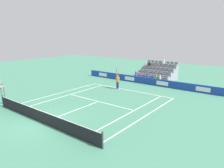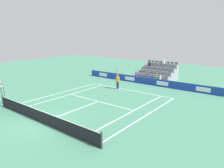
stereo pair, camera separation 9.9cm
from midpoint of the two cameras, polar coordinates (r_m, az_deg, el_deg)
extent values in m
plane|color=#47896B|center=(16.39, -19.13, -10.16)|extent=(80.00, 80.00, 0.00)
cube|color=white|center=(24.51, 4.60, -1.69)|extent=(10.97, 0.10, 0.01)
cube|color=white|center=(20.30, -3.93, -4.86)|extent=(8.23, 0.10, 0.01)
cube|color=white|center=(18.17, -10.67, -7.28)|extent=(0.10, 6.40, 0.01)
cube|color=white|center=(22.84, -12.47, -3.08)|extent=(0.10, 11.89, 0.01)
cube|color=white|center=(17.62, 5.25, -7.76)|extent=(0.10, 11.89, 0.01)
cube|color=white|center=(23.88, -14.59, -2.49)|extent=(0.10, 11.89, 0.01)
cube|color=white|center=(16.99, 9.20, -8.71)|extent=(0.10, 11.89, 0.01)
cube|color=white|center=(24.42, 4.47, -1.74)|extent=(0.10, 0.20, 0.01)
cube|color=#193899|center=(27.79, 9.17, 0.92)|extent=(19.60, 0.20, 0.90)
cube|color=white|center=(25.15, 23.90, -1.37)|extent=(1.57, 0.01, 0.50)
cube|color=white|center=(26.65, 13.68, 0.18)|extent=(1.57, 0.01, 0.50)
cube|color=white|center=(28.92, 4.80, 1.53)|extent=(1.57, 0.01, 0.50)
cube|color=white|center=(31.78, -2.64, 2.63)|extent=(1.57, 0.01, 0.50)
cylinder|color=#33383D|center=(21.21, -28.19, -4.16)|extent=(0.10, 0.10, 1.07)
cylinder|color=#33383D|center=(12.05, -2.88, -15.41)|extent=(0.10, 0.10, 1.07)
cube|color=black|center=(16.22, -19.25, -8.66)|extent=(11.77, 0.02, 0.92)
cube|color=white|center=(16.05, -19.38, -7.07)|extent=(11.77, 0.04, 0.04)
cylinder|color=navy|center=(24.72, 1.63, -0.45)|extent=(0.16, 0.16, 0.90)
cylinder|color=navy|center=(24.90, 1.29, -0.35)|extent=(0.16, 0.16, 0.90)
cube|color=white|center=(24.82, 1.62, -1.37)|extent=(0.19, 0.28, 0.08)
cube|color=white|center=(25.00, 1.29, -1.26)|extent=(0.19, 0.28, 0.08)
cube|color=orange|center=(24.64, 1.47, 1.29)|extent=(0.31, 0.41, 0.60)
sphere|color=#9E7251|center=(24.55, 1.47, 2.34)|extent=(0.24, 0.24, 0.24)
cylinder|color=#9E7251|center=(24.70, 1.17, 2.77)|extent=(0.09, 0.09, 0.62)
cylinder|color=#9E7251|center=(24.44, 1.69, 1.24)|extent=(0.09, 0.09, 0.56)
cylinder|color=black|center=(24.62, 1.17, 3.79)|extent=(0.04, 0.04, 0.28)
torus|color=red|center=(24.57, 1.18, 4.44)|extent=(0.12, 0.31, 0.31)
sphere|color=#D1E533|center=(24.53, 1.18, 5.09)|extent=(0.07, 0.07, 0.07)
cylinder|color=#474C54|center=(21.67, -27.85, -2.89)|extent=(0.07, 0.07, 1.71)
cylinder|color=#474C54|center=(22.21, -28.51, -2.61)|extent=(0.07, 0.07, 1.71)
cube|color=#474C54|center=(21.70, -28.45, 0.00)|extent=(0.56, 0.05, 0.04)
cube|color=gray|center=(28.78, 10.18, 0.82)|extent=(4.96, 0.95, 0.42)
cube|color=slate|center=(27.81, 14.17, 0.84)|extent=(0.48, 0.44, 0.20)
cube|color=slate|center=(27.94, 14.36, 1.41)|extent=(0.48, 0.04, 0.30)
cube|color=slate|center=(28.05, 13.01, 1.01)|extent=(0.48, 0.44, 0.20)
cube|color=slate|center=(28.18, 13.21, 1.58)|extent=(0.48, 0.04, 0.30)
cube|color=slate|center=(28.31, 11.87, 1.18)|extent=(0.48, 0.44, 0.20)
cube|color=slate|center=(28.43, 12.07, 1.74)|extent=(0.48, 0.04, 0.30)
cube|color=slate|center=(28.57, 10.76, 1.34)|extent=(0.48, 0.44, 0.20)
cube|color=slate|center=(28.70, 10.96, 1.89)|extent=(0.48, 0.04, 0.30)
cube|color=slate|center=(28.85, 9.66, 1.50)|extent=(0.48, 0.44, 0.20)
cube|color=slate|center=(28.98, 9.87, 2.05)|extent=(0.48, 0.04, 0.30)
cube|color=slate|center=(29.14, 8.59, 1.66)|extent=(0.48, 0.44, 0.20)
cube|color=slate|center=(29.26, 8.79, 2.20)|extent=(0.48, 0.04, 0.30)
cube|color=slate|center=(29.44, 7.53, 1.81)|extent=(0.48, 0.44, 0.20)
cube|color=slate|center=(29.56, 7.74, 2.34)|extent=(0.48, 0.04, 0.30)
cube|color=slate|center=(29.74, 6.50, 1.96)|extent=(0.48, 0.44, 0.20)
cube|color=slate|center=(29.87, 6.71, 2.49)|extent=(0.48, 0.04, 0.30)
cube|color=gray|center=(29.56, 11.05, 1.53)|extent=(4.96, 0.95, 0.84)
cube|color=slate|center=(28.58, 14.98, 1.98)|extent=(0.48, 0.44, 0.20)
cube|color=slate|center=(28.72, 15.17, 2.53)|extent=(0.48, 0.04, 0.30)
cube|color=slate|center=(28.82, 13.85, 2.14)|extent=(0.48, 0.44, 0.20)
cube|color=slate|center=(28.96, 14.04, 2.69)|extent=(0.48, 0.04, 0.30)
cube|color=slate|center=(29.07, 12.73, 2.29)|extent=(0.48, 0.44, 0.20)
cube|color=slate|center=(29.20, 12.92, 2.83)|extent=(0.48, 0.04, 0.30)
cube|color=slate|center=(29.33, 11.64, 2.44)|extent=(0.48, 0.44, 0.20)
cube|color=slate|center=(29.46, 11.83, 2.98)|extent=(0.48, 0.04, 0.30)
cube|color=slate|center=(29.60, 10.56, 2.59)|extent=(0.48, 0.44, 0.20)
cube|color=slate|center=(29.73, 10.76, 3.12)|extent=(0.48, 0.04, 0.30)
cube|color=slate|center=(29.88, 9.50, 2.73)|extent=(0.48, 0.44, 0.20)
cube|color=slate|center=(30.01, 9.70, 3.25)|extent=(0.48, 0.04, 0.30)
cube|color=slate|center=(30.17, 8.47, 2.87)|extent=(0.48, 0.44, 0.20)
cube|color=slate|center=(30.30, 8.67, 3.39)|extent=(0.48, 0.04, 0.30)
cube|color=slate|center=(30.47, 7.45, 3.01)|extent=(0.48, 0.44, 0.20)
cube|color=slate|center=(30.60, 7.65, 3.52)|extent=(0.48, 0.04, 0.30)
cube|color=gray|center=(30.36, 11.88, 2.20)|extent=(4.96, 0.95, 1.26)
cube|color=slate|center=(29.38, 15.75, 3.07)|extent=(0.48, 0.44, 0.20)
cube|color=slate|center=(29.52, 15.93, 3.60)|extent=(0.48, 0.04, 0.30)
cube|color=slate|center=(29.61, 14.64, 3.21)|extent=(0.48, 0.44, 0.20)
cube|color=slate|center=(29.75, 14.82, 3.74)|extent=(0.48, 0.04, 0.30)
cube|color=slate|center=(29.85, 13.55, 3.35)|extent=(0.48, 0.44, 0.20)
cube|color=slate|center=(29.99, 13.73, 3.87)|extent=(0.48, 0.04, 0.30)
cube|color=slate|center=(30.10, 12.47, 3.49)|extent=(0.48, 0.44, 0.20)
cube|color=slate|center=(30.24, 12.66, 4.00)|extent=(0.48, 0.04, 0.30)
cube|color=slate|center=(30.37, 11.42, 3.62)|extent=(0.48, 0.44, 0.20)
cube|color=slate|center=(30.50, 11.61, 4.13)|extent=(0.48, 0.04, 0.30)
cube|color=slate|center=(30.64, 10.38, 3.75)|extent=(0.48, 0.44, 0.20)
cube|color=slate|center=(30.78, 10.57, 4.26)|extent=(0.48, 0.04, 0.30)
cube|color=slate|center=(30.92, 9.36, 3.88)|extent=(0.48, 0.44, 0.20)
cube|color=slate|center=(31.06, 9.55, 4.38)|extent=(0.48, 0.04, 0.30)
cube|color=slate|center=(31.22, 8.35, 4.00)|extent=(0.48, 0.44, 0.20)
cube|color=slate|center=(31.35, 8.55, 4.50)|extent=(0.48, 0.04, 0.30)
cube|color=gray|center=(31.17, 12.66, 2.84)|extent=(4.96, 0.95, 1.68)
cube|color=slate|center=(30.18, 16.48, 4.09)|extent=(0.48, 0.44, 0.20)
cube|color=slate|center=(30.33, 16.65, 4.60)|extent=(0.48, 0.04, 0.30)
cube|color=slate|center=(30.41, 15.40, 4.22)|extent=(0.48, 0.44, 0.20)
cube|color=slate|center=(30.56, 15.57, 4.73)|extent=(0.48, 0.04, 0.30)
cube|color=slate|center=(30.64, 14.33, 4.36)|extent=(0.48, 0.44, 0.20)
cube|color=slate|center=(30.79, 14.50, 4.86)|extent=(0.48, 0.04, 0.30)
cube|color=slate|center=(30.89, 13.27, 4.48)|extent=(0.48, 0.44, 0.20)
cube|color=slate|center=(31.04, 13.45, 4.98)|extent=(0.48, 0.04, 0.30)
cube|color=slate|center=(31.15, 12.23, 4.61)|extent=(0.48, 0.44, 0.20)
cube|color=slate|center=(31.29, 12.41, 5.10)|extent=(0.48, 0.04, 0.30)
cube|color=slate|center=(31.41, 11.21, 4.72)|extent=(0.48, 0.44, 0.20)
cube|color=slate|center=(31.56, 11.39, 5.21)|extent=(0.48, 0.04, 0.30)
cube|color=slate|center=(31.69, 10.21, 4.84)|extent=(0.48, 0.44, 0.20)
cube|color=slate|center=(31.83, 10.39, 5.33)|extent=(0.48, 0.04, 0.30)
cube|color=slate|center=(31.98, 9.22, 4.95)|extent=(0.48, 0.44, 0.20)
cube|color=slate|center=(32.12, 9.41, 5.43)|extent=(0.48, 0.04, 0.30)
cube|color=gray|center=(31.99, 13.41, 3.44)|extent=(4.96, 0.95, 2.10)
cube|color=slate|center=(31.00, 17.18, 5.06)|extent=(0.48, 0.44, 0.20)
cube|color=slate|center=(31.16, 17.34, 5.55)|extent=(0.48, 0.04, 0.30)
cube|color=slate|center=(31.22, 16.11, 5.19)|extent=(0.48, 0.44, 0.20)
cube|color=slate|center=(31.38, 16.28, 5.67)|extent=(0.48, 0.04, 0.30)
cube|color=slate|center=(31.45, 15.06, 5.31)|extent=(0.48, 0.44, 0.20)
cube|color=slate|center=(31.60, 15.23, 5.79)|extent=(0.48, 0.04, 0.30)
cube|color=slate|center=(31.69, 14.03, 5.42)|extent=(0.48, 0.44, 0.20)
cube|color=slate|center=(31.84, 14.20, 5.90)|extent=(0.48, 0.04, 0.30)
cube|color=slate|center=(31.94, 13.01, 5.54)|extent=(0.48, 0.44, 0.20)
cube|color=slate|center=(32.09, 13.18, 6.01)|extent=(0.48, 0.04, 0.30)
cube|color=slate|center=(32.20, 12.00, 5.65)|extent=(0.48, 0.44, 0.20)
cube|color=slate|center=(32.35, 12.18, 6.12)|extent=(0.48, 0.04, 0.30)
cube|color=slate|center=(32.47, 11.02, 5.75)|extent=(0.48, 0.44, 0.20)
cube|color=slate|center=(32.62, 11.20, 6.22)|extent=(0.48, 0.04, 0.30)
cube|color=slate|center=(32.75, 10.04, 5.86)|extent=(0.48, 0.44, 0.20)
cube|color=slate|center=(32.90, 10.23, 6.32)|extent=(0.48, 0.04, 0.30)
cylinder|color=white|center=(31.70, 14.10, 6.05)|extent=(0.28, 0.28, 0.48)
sphere|color=beige|center=(31.66, 14.14, 6.66)|extent=(0.20, 0.20, 0.20)
cylinder|color=white|center=(28.03, 13.09, 1.67)|extent=(0.28, 0.28, 0.44)
sphere|color=beige|center=(27.97, 13.12, 2.31)|extent=(0.20, 0.20, 0.20)
cylinder|color=white|center=(31.98, 9.28, 5.52)|extent=(0.28, 0.28, 0.43)
sphere|color=#D3A884|center=(31.94, 9.30, 6.08)|extent=(0.20, 0.20, 0.20)
cylinder|color=purple|center=(29.72, 6.57, 2.67)|extent=(0.28, 0.28, 0.54)
sphere|color=brown|center=(29.65, 6.59, 3.37)|extent=(0.20, 0.20, 0.20)
cylinder|color=black|center=(31.69, 10.27, 5.43)|extent=(0.28, 0.28, 0.45)
sphere|color=brown|center=(31.65, 10.30, 6.01)|extent=(0.20, 0.20, 0.20)
cylinder|color=blue|center=(28.82, 9.74, 2.25)|extent=(0.28, 0.28, 0.55)
sphere|color=brown|center=(28.75, 9.76, 2.98)|extent=(0.20, 0.20, 0.20)
cylinder|color=green|center=(28.28, 11.95, 1.92)|extent=(0.28, 0.28, 0.53)
sphere|color=#9E7251|center=(28.21, 11.99, 2.65)|extent=(0.20, 0.20, 0.20)
sphere|color=#D1E533|center=(18.81, -16.97, -6.83)|extent=(0.07, 0.07, 0.07)
camera|label=1|loc=(0.05, -90.12, -0.03)|focal=32.84mm
camera|label=2|loc=(0.05, 89.88, 0.03)|focal=32.84mm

